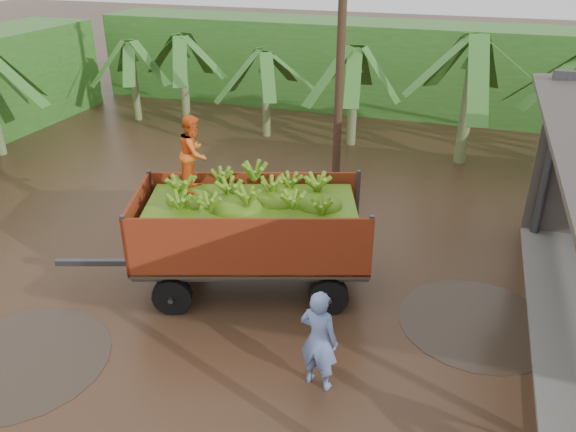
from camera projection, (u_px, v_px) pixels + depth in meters
The scene contains 6 objects.
ground at pixel (257, 326), 10.87m from camera, with size 100.00×100.00×0.00m, color black.
hedge_north at pixel (347, 64), 24.21m from camera, with size 22.00×3.00×3.60m, color #2D661E.
banana_trailer at pixel (251, 227), 11.53m from camera, with size 6.57×3.62×3.70m.
man_blue at pixel (319, 340), 9.08m from camera, with size 0.68×0.44×1.85m, color #6B84C4.
utility_pole at pixel (341, 35), 15.04m from camera, with size 1.20×0.24×8.70m.
banana_plants at pixel (197, 117), 17.15m from camera, with size 24.50×19.49×4.22m.
Camera 1 is at (3.32, -8.13, 6.78)m, focal length 35.00 mm.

